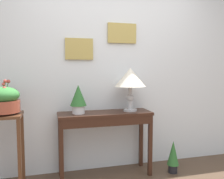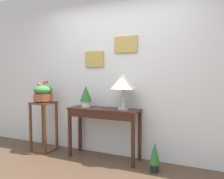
{
  "view_description": "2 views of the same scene",
  "coord_description": "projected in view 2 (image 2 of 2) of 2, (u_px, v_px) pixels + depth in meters",
  "views": [
    {
      "loc": [
        -0.79,
        -1.5,
        1.33
      ],
      "look_at": [
        -0.05,
        1.29,
        1.07
      ],
      "focal_mm": 37.46,
      "sensor_mm": 36.0,
      "label": 1
    },
    {
      "loc": [
        1.47,
        -1.95,
        1.33
      ],
      "look_at": [
        -0.06,
        1.36,
        1.09
      ],
      "focal_mm": 37.26,
      "sensor_mm": 36.0,
      "label": 2
    }
  ],
  "objects": [
    {
      "name": "table_lamp",
      "position": [
        123.0,
        83.0,
        3.45
      ],
      "size": [
        0.39,
        0.39,
        0.54
      ],
      "color": "#B7B7BC",
      "rests_on": "console_table"
    },
    {
      "name": "back_wall_with_art",
      "position": [
        119.0,
        70.0,
        3.75
      ],
      "size": [
        9.0,
        0.13,
        2.8
      ],
      "color": "silver",
      "rests_on": "ground"
    },
    {
      "name": "planter_bowl_wide",
      "position": [
        43.0,
        93.0,
        3.98
      ],
      "size": [
        0.33,
        0.33,
        0.37
      ],
      "color": "#9E4733",
      "rests_on": "pedestal_stand_left"
    },
    {
      "name": "potted_plant_floor",
      "position": [
        155.0,
        156.0,
        3.15
      ],
      "size": [
        0.15,
        0.15,
        0.42
      ],
      "color": "black",
      "rests_on": "ground"
    },
    {
      "name": "console_table",
      "position": [
        103.0,
        117.0,
        3.6
      ],
      "size": [
        1.14,
        0.37,
        0.8
      ],
      "color": "#381E14",
      "rests_on": "ground"
    },
    {
      "name": "pedestal_stand_left",
      "position": [
        44.0,
        126.0,
        4.02
      ],
      "size": [
        0.35,
        0.35,
        0.85
      ],
      "color": "#56331E",
      "rests_on": "ground"
    },
    {
      "name": "potted_plant_on_console",
      "position": [
        86.0,
        95.0,
        3.73
      ],
      "size": [
        0.19,
        0.19,
        0.34
      ],
      "color": "silver",
      "rests_on": "console_table"
    }
  ]
}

